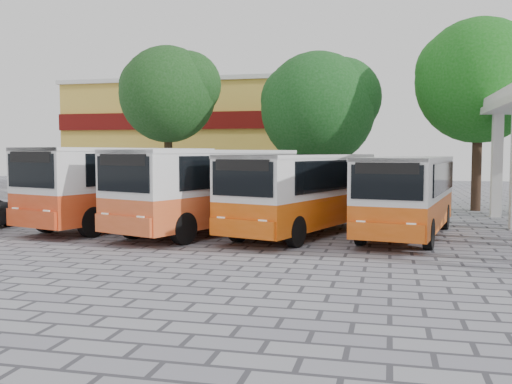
% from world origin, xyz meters
% --- Properties ---
extents(ground, '(90.00, 90.00, 0.00)m').
position_xyz_m(ground, '(0.00, 0.00, 0.00)').
color(ground, slate).
rests_on(ground, ground).
extents(shophouse_block, '(20.40, 10.40, 8.30)m').
position_xyz_m(shophouse_block, '(-11.00, 25.99, 4.16)').
color(shophouse_block, gold).
rests_on(shophouse_block, ground).
extents(bus_far_left, '(5.25, 9.26, 3.14)m').
position_xyz_m(bus_far_left, '(-7.25, 3.53, 1.81)').
color(bus_far_left, '#DA4218').
rests_on(bus_far_left, ground).
extents(bus_centre_left, '(5.43, 9.06, 3.06)m').
position_xyz_m(bus_centre_left, '(-3.42, 2.69, 1.77)').
color(bus_centre_left, '#E55B28').
rests_on(bus_centre_left, ground).
extents(bus_centre_right, '(4.83, 8.53, 2.89)m').
position_xyz_m(bus_centre_right, '(0.04, 2.87, 1.67)').
color(bus_centre_right, '#DB540A').
rests_on(bus_centre_right, ground).
extents(bus_far_right, '(3.73, 8.11, 2.80)m').
position_xyz_m(bus_far_right, '(3.70, 3.22, 1.62)').
color(bus_far_right, '#E0560E').
rests_on(bus_far_right, ground).
extents(tree_left, '(5.83, 5.55, 9.08)m').
position_xyz_m(tree_left, '(-9.41, 13.78, 6.48)').
color(tree_left, '#342817').
rests_on(tree_left, ground).
extents(tree_middle, '(6.61, 6.30, 8.51)m').
position_xyz_m(tree_middle, '(-0.77, 14.32, 5.57)').
color(tree_middle, black).
rests_on(tree_middle, ground).
extents(tree_right, '(6.56, 6.25, 9.68)m').
position_xyz_m(tree_right, '(7.45, 13.31, 6.75)').
color(tree_right, '#3F2B1E').
rests_on(tree_right, ground).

